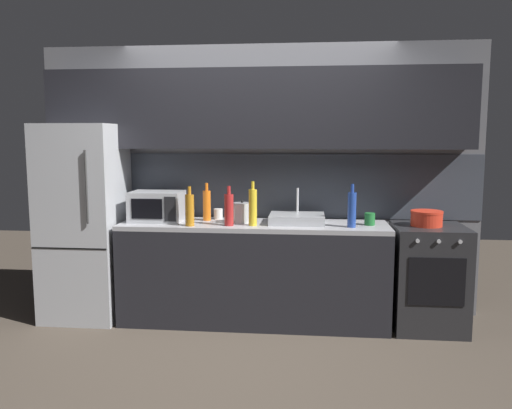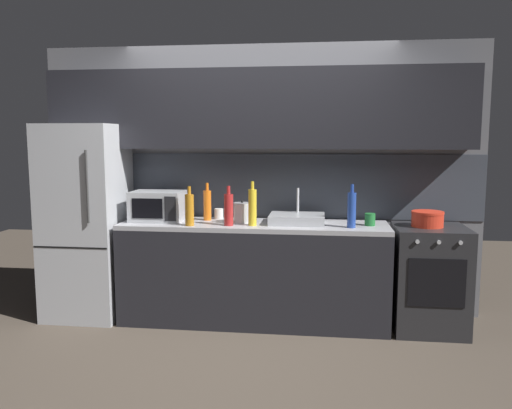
% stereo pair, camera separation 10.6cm
% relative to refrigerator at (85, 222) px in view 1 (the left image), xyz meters
% --- Properties ---
extents(ground_plane, '(10.00, 10.00, 0.00)m').
position_rel_refrigerator_xyz_m(ground_plane, '(1.56, -0.90, -0.88)').
color(ground_plane, '#4C4238').
extents(back_wall, '(4.09, 0.44, 2.50)m').
position_rel_refrigerator_xyz_m(back_wall, '(1.56, 0.30, 0.66)').
color(back_wall, slate).
rests_on(back_wall, ground).
extents(counter_run, '(2.35, 0.60, 0.90)m').
position_rel_refrigerator_xyz_m(counter_run, '(1.56, 0.00, -0.43)').
color(counter_run, black).
rests_on(counter_run, ground).
extents(refrigerator, '(0.68, 0.69, 1.77)m').
position_rel_refrigerator_xyz_m(refrigerator, '(0.00, 0.00, 0.00)').
color(refrigerator, '#ADAFB5').
rests_on(refrigerator, ground).
extents(oven_range, '(0.60, 0.62, 0.90)m').
position_rel_refrigerator_xyz_m(oven_range, '(3.07, -0.00, -0.43)').
color(oven_range, '#232326').
rests_on(oven_range, ground).
extents(microwave, '(0.46, 0.35, 0.27)m').
position_rel_refrigerator_xyz_m(microwave, '(0.68, 0.02, 0.15)').
color(microwave, '#A8AAAF').
rests_on(microwave, counter_run).
extents(sink_basin, '(0.48, 0.38, 0.30)m').
position_rel_refrigerator_xyz_m(sink_basin, '(1.94, 0.03, 0.06)').
color(sink_basin, '#ADAFB5').
rests_on(sink_basin, counter_run).
extents(kettle, '(0.19, 0.15, 0.20)m').
position_rel_refrigerator_xyz_m(kettle, '(1.45, 0.02, 0.10)').
color(kettle, '#B7BABF').
rests_on(kettle, counter_run).
extents(wine_bottle_amber, '(0.08, 0.08, 0.34)m').
position_rel_refrigerator_xyz_m(wine_bottle_amber, '(1.03, -0.20, 0.16)').
color(wine_bottle_amber, '#B27019').
rests_on(wine_bottle_amber, counter_run).
extents(wine_bottle_orange, '(0.07, 0.07, 0.34)m').
position_rel_refrigerator_xyz_m(wine_bottle_orange, '(1.12, 0.10, 0.16)').
color(wine_bottle_orange, orange).
rests_on(wine_bottle_orange, counter_run).
extents(wine_bottle_red, '(0.08, 0.08, 0.34)m').
position_rel_refrigerator_xyz_m(wine_bottle_red, '(1.36, -0.15, 0.16)').
color(wine_bottle_red, '#A82323').
rests_on(wine_bottle_red, counter_run).
extents(wine_bottle_blue, '(0.07, 0.07, 0.37)m').
position_rel_refrigerator_xyz_m(wine_bottle_blue, '(2.40, -0.13, 0.17)').
color(wine_bottle_blue, '#234299').
rests_on(wine_bottle_blue, counter_run).
extents(wine_bottle_yellow, '(0.07, 0.07, 0.38)m').
position_rel_refrigerator_xyz_m(wine_bottle_yellow, '(1.56, -0.13, 0.18)').
color(wine_bottle_yellow, gold).
rests_on(wine_bottle_yellow, counter_run).
extents(mug_white, '(0.08, 0.08, 0.10)m').
position_rel_refrigerator_xyz_m(mug_white, '(1.21, 0.19, 0.06)').
color(mug_white, silver).
rests_on(mug_white, counter_run).
extents(mug_green, '(0.09, 0.09, 0.11)m').
position_rel_refrigerator_xyz_m(mug_green, '(2.56, -0.00, 0.07)').
color(mug_green, '#1E6B2D').
rests_on(mug_green, counter_run).
extents(cooking_pot, '(0.27, 0.27, 0.13)m').
position_rel_refrigerator_xyz_m(cooking_pot, '(3.04, 0.00, 0.08)').
color(cooking_pot, red).
rests_on(cooking_pot, oven_range).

